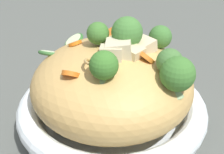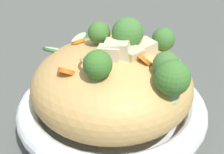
# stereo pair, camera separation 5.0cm
# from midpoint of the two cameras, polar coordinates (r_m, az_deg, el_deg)

# --- Properties ---
(ground_plane) EXTENTS (3.00, 3.00, 0.00)m
(ground_plane) POSITION_cam_midpoint_polar(r_m,az_deg,el_deg) (0.55, 2.61, -8.53)
(ground_plane) COLOR #4F524D
(serving_bowl) EXTENTS (0.31, 0.31, 0.05)m
(serving_bowl) POSITION_cam_midpoint_polar(r_m,az_deg,el_deg) (0.53, 2.68, -6.20)
(serving_bowl) COLOR white
(serving_bowl) RESTS_ON ground_plane
(noodle_heap) EXTENTS (0.26, 0.26, 0.14)m
(noodle_heap) POSITION_cam_midpoint_polar(r_m,az_deg,el_deg) (0.50, 2.82, -1.32)
(noodle_heap) COLOR tan
(noodle_heap) RESTS_ON serving_bowl
(broccoli_florets) EXTENTS (0.18, 0.18, 0.09)m
(broccoli_florets) POSITION_cam_midpoint_polar(r_m,az_deg,el_deg) (0.45, 8.47, 4.10)
(broccoli_florets) COLOR #8CB775
(broccoli_florets) RESTS_ON serving_bowl
(carrot_coins) EXTENTS (0.15, 0.15, 0.04)m
(carrot_coins) POSITION_cam_midpoint_polar(r_m,az_deg,el_deg) (0.49, 1.98, 4.63)
(carrot_coins) COLOR orange
(carrot_coins) RESTS_ON serving_bowl
(zucchini_slices) EXTENTS (0.10, 0.06, 0.03)m
(zucchini_slices) POSITION_cam_midpoint_polar(r_m,az_deg,el_deg) (0.54, -5.72, 5.70)
(zucchini_slices) COLOR beige
(zucchini_slices) RESTS_ON serving_bowl
(chicken_chunks) EXTENTS (0.10, 0.06, 0.03)m
(chicken_chunks) POSITION_cam_midpoint_polar(r_m,az_deg,el_deg) (0.46, 5.34, 4.66)
(chicken_chunks) COLOR beige
(chicken_chunks) RESTS_ON serving_bowl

